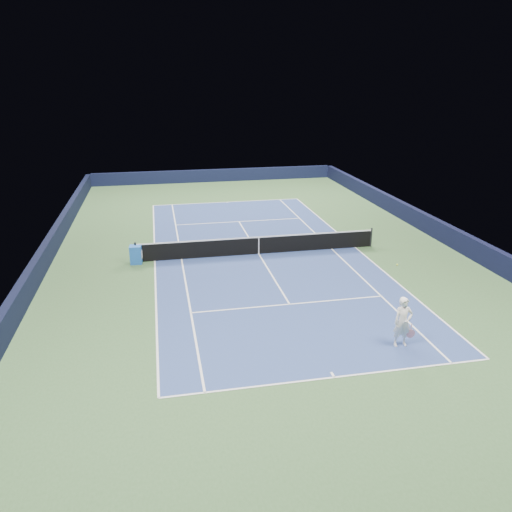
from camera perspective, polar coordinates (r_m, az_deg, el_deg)
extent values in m
plane|color=#35552E|center=(26.76, 0.31, 0.24)|extent=(40.00, 40.00, 0.00)
cube|color=#111533|center=(45.58, -4.79, 9.15)|extent=(22.00, 0.35, 1.10)
cube|color=black|center=(30.56, 20.63, 2.54)|extent=(0.35, 40.00, 1.10)
cube|color=black|center=(26.70, -23.08, -0.21)|extent=(0.35, 40.00, 1.10)
cube|color=navy|center=(26.76, 0.31, 0.25)|extent=(10.97, 23.77, 0.01)
cube|color=white|center=(37.99, -3.33, 6.18)|extent=(10.97, 0.08, 0.00)
cube|color=white|center=(16.45, 8.94, -13.53)|extent=(10.97, 0.08, 0.00)
cube|color=white|center=(28.32, 11.25, 0.99)|extent=(0.08, 23.77, 0.00)
cube|color=white|center=(26.27, -11.49, -0.54)|extent=(0.08, 23.77, 0.00)
cube|color=white|center=(27.84, 8.64, 0.82)|extent=(0.08, 23.77, 0.00)
cube|color=white|center=(26.28, -8.51, -0.34)|extent=(0.08, 23.77, 0.00)
cube|color=white|center=(32.75, -1.96, 3.95)|extent=(8.23, 0.08, 0.00)
cube|color=white|center=(21.00, 3.86, -5.51)|extent=(8.23, 0.08, 0.00)
cube|color=white|center=(26.76, 0.31, 0.26)|extent=(0.08, 12.80, 0.00)
cube|color=white|center=(37.85, -3.30, 6.13)|extent=(0.08, 0.30, 0.00)
cube|color=white|center=(16.57, 8.76, -13.26)|extent=(0.08, 0.30, 0.00)
cylinder|color=black|center=(26.12, -13.57, 0.41)|extent=(0.10, 0.10, 1.07)
cylinder|color=black|center=(28.51, 13.02, 2.10)|extent=(0.10, 0.10, 1.07)
cube|color=black|center=(26.61, 0.31, 1.17)|extent=(12.80, 0.03, 0.91)
cube|color=white|center=(26.46, 0.32, 2.17)|extent=(12.80, 0.04, 0.06)
cube|color=white|center=(26.61, 0.31, 1.17)|extent=(0.05, 0.04, 0.91)
cube|color=blue|center=(25.99, -13.57, 0.16)|extent=(0.61, 0.56, 0.94)
cube|color=white|center=(25.98, -12.93, 0.16)|extent=(0.08, 0.42, 0.42)
imported|color=white|center=(18.26, 16.43, -7.25)|extent=(0.68, 0.46, 1.84)
cylinder|color=pink|center=(18.47, 17.32, -7.81)|extent=(0.03, 0.03, 0.30)
cylinder|color=black|center=(18.58, 17.25, -8.47)|extent=(0.30, 0.02, 0.30)
cylinder|color=#C47F9B|center=(18.58, 17.25, -8.47)|extent=(0.33, 0.03, 0.33)
sphere|color=#BED02C|center=(18.42, 15.83, -0.98)|extent=(0.07, 0.07, 0.07)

